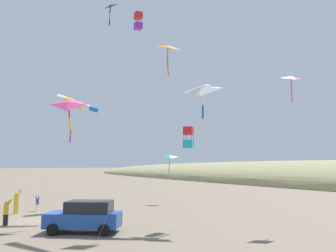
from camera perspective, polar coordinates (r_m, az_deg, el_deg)
ground_plane at (r=27.33m, az=-20.51°, el=-14.37°), size 600.00×600.00×0.00m
parked_car at (r=21.47m, az=-13.61°, el=-14.35°), size 4.56×4.03×1.85m
cooler_box at (r=23.33m, az=-8.62°, el=-15.63°), size 0.62×0.42×0.42m
person_adult_flyer at (r=31.07m, az=-23.86°, el=-11.24°), size 0.67×0.57×1.94m
person_child_green_jacket at (r=25.56m, az=-25.29°, el=-12.67°), size 0.61×0.55×1.70m
person_child_grey_jacket at (r=32.12m, az=-20.87°, el=-11.77°), size 0.41×0.47×1.34m
kite_delta_orange_high_right at (r=24.83m, az=19.77°, el=7.37°), size 9.40×7.96×10.02m
kite_delta_teal_far_right at (r=23.71m, az=-0.01°, el=12.79°), size 5.89×1.75×12.10m
kite_windsock_long_streamer_left at (r=27.94m, az=-15.71°, el=3.66°), size 3.19×5.76×9.44m
kite_box_yellow_midlevel at (r=22.78m, az=3.38°, el=-1.92°), size 5.05×4.64×6.47m
kite_delta_magenta_far_left at (r=25.00m, az=-16.22°, el=3.35°), size 2.64×2.66×8.69m
kite_delta_checkered_midright at (r=23.46m, az=5.66°, el=5.89°), size 7.75×6.02×9.58m
kite_delta_purple_drifting at (r=40.29m, az=-9.57°, el=18.94°), size 7.79×5.57×21.63m
kite_delta_black_fish_shape at (r=35.87m, az=0.27°, el=-5.16°), size 11.42×1.97×5.02m
kite_box_blue_topmost at (r=39.78m, az=-4.97°, el=16.98°), size 8.99×1.46×20.70m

